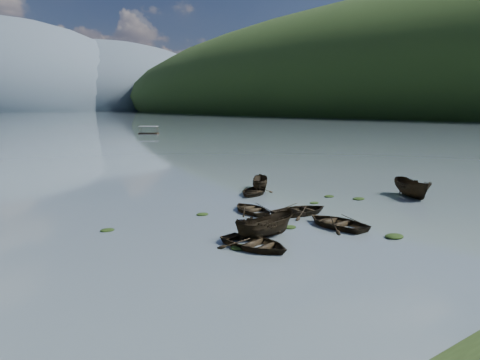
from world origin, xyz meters
TOP-DOWN VIEW (x-y plane):
  - ground_plane at (0.00, 0.00)m, footprint 2400.00×2400.00m
  - right_hill_far at (460.00, 220.00)m, footprint 520.00×1200.00m
  - haze_mtn_d at (320.00, 900.00)m, footprint 520.00×520.00m
  - rowboat_0 at (-6.73, 1.76)m, footprint 3.96×4.99m
  - rowboat_1 at (-1.10, 9.18)m, footprint 3.55×4.49m
  - rowboat_2 at (-4.77, 3.23)m, footprint 4.43×1.88m
  - rowboat_3 at (0.71, 2.18)m, footprint 3.37×4.69m
  - rowboat_4 at (1.35, 6.26)m, footprint 5.01×3.86m
  - rowboat_5 at (13.87, 4.96)m, footprint 3.95×5.31m
  - rowboat_7 at (3.54, 14.61)m, footprint 5.33×5.04m
  - rowboat_8 at (5.57, 16.14)m, footprint 3.67×3.83m
  - weed_clump_0 at (-7.46, 2.25)m, footprint 1.14×0.94m
  - weed_clump_1 at (-2.06, 3.85)m, footprint 0.96×0.77m
  - weed_clump_2 at (1.47, -1.77)m, footprint 1.28×1.03m
  - weed_clump_3 at (5.04, 8.41)m, footprint 0.83×0.70m
  - weed_clump_4 at (9.31, 7.20)m, footprint 1.14×0.90m
  - weed_clump_5 at (-11.99, 10.52)m, footprint 0.95×0.76m
  - weed_clump_6 at (-4.64, 10.54)m, footprint 0.96×0.80m
  - weed_clump_7 at (8.13, 9.53)m, footprint 0.98×0.79m
  - pontoon_right at (38.46, 106.07)m, footprint 5.69×5.52m

SIDE VIEW (x-z plane):
  - ground_plane at x=0.00m, z-range 0.00..0.00m
  - right_hill_far at x=460.00m, z-range -95.00..95.00m
  - haze_mtn_d at x=320.00m, z-range -110.00..110.00m
  - rowboat_0 at x=-6.73m, z-range -0.47..0.47m
  - rowboat_1 at x=-1.10m, z-range -0.42..0.42m
  - rowboat_2 at x=-4.77m, z-range -0.84..0.84m
  - rowboat_3 at x=0.71m, z-range -0.48..0.48m
  - rowboat_4 at x=1.35m, z-range -0.48..0.48m
  - rowboat_5 at x=13.87m, z-range -0.97..0.97m
  - rowboat_7 at x=3.54m, z-range -0.45..0.45m
  - rowboat_8 at x=5.57m, z-range -0.74..0.74m
  - weed_clump_0 at x=-7.46m, z-range -0.12..0.12m
  - weed_clump_1 at x=-2.06m, z-range -0.11..0.11m
  - weed_clump_2 at x=1.47m, z-range -0.14..0.14m
  - weed_clump_3 at x=5.04m, z-range -0.09..0.09m
  - weed_clump_4 at x=9.31m, z-range -0.12..0.12m
  - weed_clump_5 at x=-11.99m, z-range -0.10..0.10m
  - weed_clump_6 at x=-4.64m, z-range -0.10..0.10m
  - weed_clump_7 at x=8.13m, z-range -0.11..0.11m
  - pontoon_right at x=38.46m, z-range -1.07..1.07m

